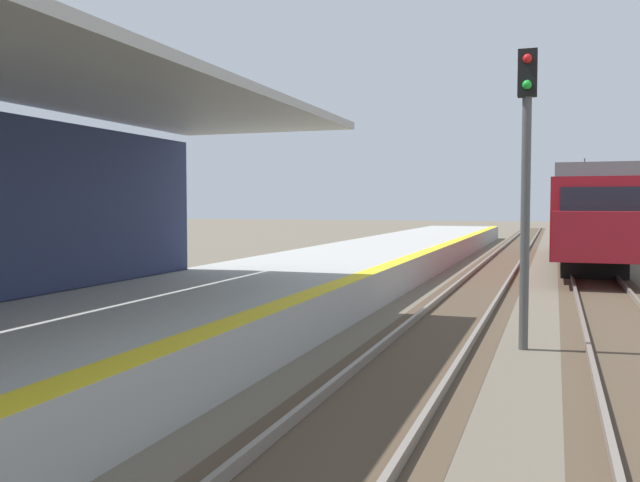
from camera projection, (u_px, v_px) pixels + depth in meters
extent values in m
cube|color=#A8A8A3|center=(218.00, 307.00, 13.92)|extent=(5.00, 80.00, 0.90)
cube|color=yellow|center=(322.00, 289.00, 13.16)|extent=(0.50, 80.00, 0.01)
cube|color=#4C3D2D|center=(461.00, 311.00, 16.28)|extent=(2.34, 120.00, 0.01)
cube|color=slate|center=(431.00, 306.00, 16.51)|extent=(0.08, 120.00, 0.15)
cube|color=slate|center=(492.00, 309.00, 16.04)|extent=(0.08, 120.00, 0.15)
cube|color=#4C3D2D|center=(615.00, 318.00, 15.17)|extent=(2.34, 120.00, 0.01)
cube|color=slate|center=(580.00, 313.00, 15.40)|extent=(0.08, 120.00, 0.15)
cube|color=maroon|center=(587.00, 215.00, 29.44)|extent=(2.90, 18.00, 2.70)
cube|color=slate|center=(588.00, 179.00, 29.36)|extent=(2.67, 18.00, 0.44)
cube|color=black|center=(600.00, 207.00, 20.91)|extent=(2.32, 0.06, 1.21)
cube|color=maroon|center=(601.00, 236.00, 20.22)|extent=(2.78, 1.60, 1.49)
cube|color=black|center=(624.00, 206.00, 28.95)|extent=(0.04, 15.84, 0.86)
cylinder|color=#333333|center=(584.00, 168.00, 32.72)|extent=(0.06, 0.06, 0.90)
cube|color=black|center=(593.00, 266.00, 24.02)|extent=(2.17, 2.20, 0.72)
cube|color=black|center=(581.00, 247.00, 35.06)|extent=(2.17, 2.20, 0.72)
cylinder|color=#4C4C4C|center=(525.00, 224.00, 11.83)|extent=(0.16, 0.16, 4.40)
cube|color=black|center=(528.00, 73.00, 11.69)|extent=(0.32, 0.24, 0.80)
sphere|color=red|center=(527.00, 59.00, 11.54)|extent=(0.16, 0.16, 0.16)
sphere|color=green|center=(527.00, 85.00, 11.57)|extent=(0.16, 0.16, 0.16)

